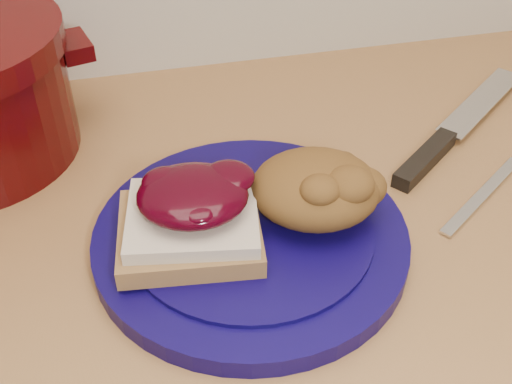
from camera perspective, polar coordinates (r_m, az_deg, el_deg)
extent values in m
cylinder|color=#0B0441|center=(0.62, -0.48, -4.14)|extent=(0.36, 0.36, 0.02)
cube|color=olive|center=(0.59, -5.90, -3.57)|extent=(0.14, 0.13, 0.02)
cube|color=beige|center=(0.58, -5.67, -2.22)|extent=(0.13, 0.12, 0.01)
ellipsoid|color=black|center=(0.57, -5.66, -0.29)|extent=(0.12, 0.11, 0.03)
ellipsoid|color=brown|center=(0.61, 5.30, 0.32)|extent=(0.14, 0.13, 0.06)
cube|color=black|center=(0.74, 14.79, 2.85)|extent=(0.10, 0.09, 0.02)
cube|color=silver|center=(0.87, 19.40, 7.60)|extent=(0.17, 0.15, 0.00)
cube|color=silver|center=(0.72, 19.50, -0.22)|extent=(0.14, 0.10, 0.00)
cube|color=#3A0506|center=(0.78, -15.89, 12.35)|extent=(0.05, 0.06, 0.02)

